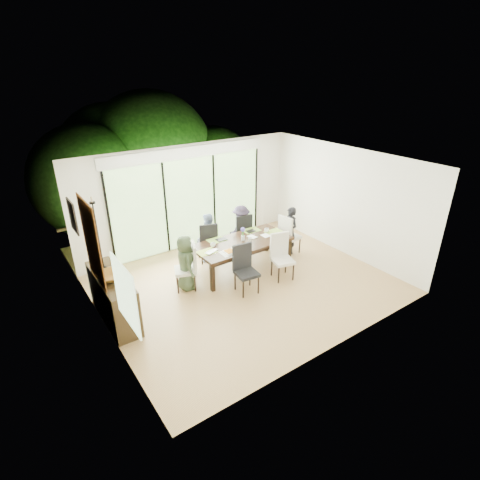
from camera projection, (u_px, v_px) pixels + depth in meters
floor at (246, 285)px, 8.30m from camera, size 6.00×5.00×0.01m
ceiling at (247, 164)px, 7.15m from camera, size 6.00×5.00×0.01m
wall_back at (190, 197)px, 9.59m from camera, size 6.00×0.02×2.70m
wall_front at (341, 281)px, 5.86m from camera, size 6.00×0.02×2.70m
wall_left at (99, 270)px, 6.16m from camera, size 0.02×5.00×2.70m
wall_right at (345, 201)px, 9.29m from camera, size 0.02×5.00×2.70m
glass_doors at (191, 203)px, 9.62m from camera, size 4.20×0.02×2.30m
blinds_header at (188, 152)px, 9.06m from camera, size 4.40×0.06×0.28m
mullion_a at (109, 221)px, 8.52m from camera, size 0.05×0.04×2.30m
mullion_b at (166, 209)px, 9.25m from camera, size 0.05×0.04×2.30m
mullion_c at (214, 198)px, 9.98m from camera, size 0.05×0.04×2.30m
mullion_d at (256, 189)px, 10.71m from camera, size 0.05×0.04×2.30m
side_window at (126, 295)px, 5.23m from camera, size 0.02×0.90×1.00m
deck at (178, 235)px, 10.84m from camera, size 6.00×1.80×0.10m
rail_top at (164, 208)px, 11.18m from camera, size 6.00×0.08×0.06m
foliage_left at (88, 181)px, 10.61m from camera, size 3.20×3.20×3.20m
foliage_mid at (152, 155)px, 12.05m from camera, size 4.00×4.00×4.00m
foliage_right at (213, 168)px, 12.62m from camera, size 2.80×2.80×2.80m
foliage_far at (115, 160)px, 12.13m from camera, size 3.60×3.60×3.60m
table_top at (242, 243)px, 8.67m from camera, size 2.30×1.05×0.06m
table_apron at (242, 246)px, 8.70m from camera, size 2.11×0.86×0.10m
table_leg_fl at (212, 277)px, 7.94m from camera, size 0.09×0.09×0.66m
table_leg_fr at (289, 251)px, 9.06m from camera, size 0.09×0.09×0.66m
table_leg_bl at (193, 262)px, 8.58m from camera, size 0.09×0.09×0.66m
table_leg_br at (267, 239)px, 9.70m from camera, size 0.09×0.09×0.66m
chair_left_end at (185, 267)px, 7.96m from camera, size 0.57×0.57×1.05m
chair_right_end at (290, 234)px, 9.51m from camera, size 0.49×0.49×1.05m
chair_far_left at (207, 241)px, 9.13m from camera, size 0.55×0.55×1.05m
chair_far_right at (241, 231)px, 9.65m from camera, size 0.51×0.51×1.05m
chair_near_left at (247, 270)px, 7.83m from camera, size 0.49×0.49×1.05m
chair_near_right at (283, 257)px, 8.35m from camera, size 0.53×0.53×1.05m
person_left_end at (185, 263)px, 7.93m from camera, size 0.47×0.64×1.23m
person_right_end at (290, 231)px, 9.47m from camera, size 0.41×0.61×1.23m
person_far_left at (207, 238)px, 9.08m from camera, size 0.64×0.48×1.23m
person_far_right at (241, 228)px, 9.60m from camera, size 0.62×0.43×1.23m
placemat_left at (207, 252)px, 8.16m from camera, size 0.42×0.31×0.01m
placemat_right at (274, 232)px, 9.15m from camera, size 0.42×0.31×0.01m
placemat_far_l at (217, 240)px, 8.72m from camera, size 0.42×0.31×0.01m
placemat_far_r at (251, 230)px, 9.24m from camera, size 0.42×0.31×0.01m
placemat_paper at (230, 252)px, 8.15m from camera, size 0.42×0.31×0.01m
tablet_far_l at (221, 239)px, 8.73m from camera, size 0.25×0.17×0.01m
tablet_far_r at (251, 231)px, 9.17m from camera, size 0.23×0.16×0.01m
papers at (267, 235)px, 8.98m from camera, size 0.29×0.21×0.00m
platter_base at (230, 252)px, 8.14m from camera, size 0.25×0.25×0.02m
platter_snacks at (230, 251)px, 8.13m from camera, size 0.19×0.19×0.01m
vase at (243, 238)px, 8.69m from camera, size 0.08×0.08×0.11m
hyacinth_stems at (243, 233)px, 8.64m from camera, size 0.04×0.04×0.15m
hyacinth_blooms at (243, 230)px, 8.60m from camera, size 0.11×0.11×0.11m
laptop at (213, 252)px, 8.13m from camera, size 0.37×0.31×0.02m
cup_a at (213, 245)px, 8.38m from camera, size 0.15×0.15×0.09m
cup_b at (250, 240)px, 8.64m from camera, size 0.14×0.14×0.09m
cup_c at (267, 230)px, 9.12m from camera, size 0.17×0.17×0.09m
book at (250, 238)px, 8.82m from camera, size 0.19×0.24×0.02m
sideboard at (113, 298)px, 7.00m from camera, size 0.47×1.66×0.93m
bowl at (111, 276)px, 6.70m from camera, size 0.49×0.49×0.12m
candlestick_base at (104, 268)px, 7.05m from camera, size 0.10×0.10×0.04m
candlestick_shaft at (98, 236)px, 6.77m from camera, size 0.02×0.02×1.29m
candlestick_pan at (92, 203)px, 6.50m from camera, size 0.10×0.10×0.03m
candle at (92, 199)px, 6.47m from camera, size 0.04×0.04×0.10m
tapestry at (91, 242)px, 6.33m from camera, size 0.02×1.00×1.50m
art_frame at (72, 216)px, 7.28m from camera, size 0.03×0.55×0.65m
art_canvas at (74, 216)px, 7.29m from camera, size 0.01×0.45×0.55m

